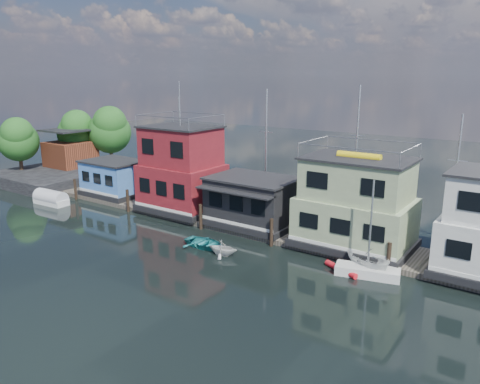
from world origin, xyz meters
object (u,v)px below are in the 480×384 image
Objects in this scene: dinghy_white at (223,248)px; day_sailer at (367,271)px; houseboat_red at (182,171)px; dinghy_teal at (205,243)px; houseboat_dark at (253,201)px; tarp_runabout at (51,199)px; houseboat_blue at (115,178)px; motorboat at (368,263)px; red_kayak at (341,269)px; houseboat_green at (356,205)px.

dinghy_white is 0.34× the size of day_sailer.
dinghy_teal is at bearing -38.44° from houseboat_red.
day_sailer reaches higher than dinghy_teal.
houseboat_dark is 21.74m from tarp_runabout.
houseboat_blue is at bearing 179.94° from houseboat_dark.
houseboat_blue is 0.99× the size of day_sailer.
motorboat is (28.84, -3.34, -1.53)m from houseboat_blue.
red_kayak is (9.86, -4.31, -2.21)m from houseboat_dark.
day_sailer is (9.93, 2.53, -0.19)m from dinghy_white.
tarp_runabout is at bearing -122.69° from houseboat_blue.
houseboat_blue is 18.12m from dinghy_teal.
houseboat_dark is (8.00, -0.02, -1.69)m from houseboat_red.
tarp_runabout is at bearing -165.57° from houseboat_dark.
houseboat_green is 5.54m from red_kayak.
houseboat_red reaches higher than dinghy_white.
houseboat_red is 12.10m from dinghy_white.
houseboat_blue reaches higher than dinghy_teal.
houseboat_red is 14.50m from tarp_runabout.
tarp_runabout is (-32.51, -1.49, 0.19)m from day_sailer.
tarp_runabout reaches higher than motorboat.
tarp_runabout is at bearing -157.34° from houseboat_red.
day_sailer is at bearing -0.17° from tarp_runabout.
houseboat_red is 1.83× the size of day_sailer.
motorboat is 0.68m from day_sailer.
houseboat_green is at bearing 58.77° from motorboat.
day_sailer is (1.67, 0.39, 0.19)m from red_kayak.
dinghy_teal is 0.88× the size of tarp_runabout.
houseboat_dark is (17.50, -0.02, 0.21)m from houseboat_blue.
houseboat_red reaches higher than dinghy_teal.
tarp_runabout is (-20.49, 0.54, 0.23)m from dinghy_teal.
houseboat_red is (9.50, 0.00, 1.90)m from houseboat_blue.
motorboat is at bearing 57.73° from red_kayak.
houseboat_red reaches higher than day_sailer.
day_sailer is at bearing -7.71° from houseboat_blue.
day_sailer is at bearing -11.38° from houseboat_red.
dinghy_teal is (7.51, -5.96, -3.74)m from houseboat_red.
houseboat_red is 3.41× the size of dinghy_teal.
red_kayak is at bearing 179.07° from day_sailer.
red_kayak is 0.43× the size of day_sailer.
motorboat is at bearing 0.89° from tarp_runabout.
houseboat_red is 17.01m from houseboat_green.
houseboat_red reaches higher than motorboat.
houseboat_blue is at bearing -180.00° from houseboat_green.
dinghy_white is 0.56× the size of tarp_runabout.
houseboat_blue is 0.86× the size of houseboat_dark.
dinghy_teal is 0.54× the size of day_sailer.
houseboat_red is at bearing 19.88° from tarp_runabout.
houseboat_green is at bearing 0.00° from houseboat_red.
houseboat_dark is at bearing -0.06° from houseboat_blue.
dinghy_teal is at bearing -94.70° from houseboat_dark.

